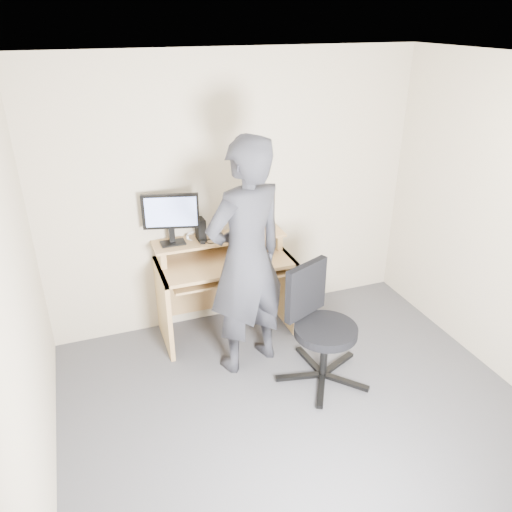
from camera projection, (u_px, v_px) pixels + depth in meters
ground at (312, 432)px, 3.63m from camera, size 3.50×3.50×0.00m
back_wall at (235, 194)px, 4.55m from camera, size 3.50×0.02×2.50m
ceiling at (337, 66)px, 2.53m from camera, size 3.50×3.50×0.02m
desk at (223, 276)px, 4.61m from camera, size 1.20×0.60×0.91m
monitor at (171, 215)px, 4.26m from camera, size 0.48×0.15×0.46m
external_drive at (201, 229)px, 4.43m from camera, size 0.07×0.13×0.20m
travel_mug at (217, 229)px, 4.46m from camera, size 0.10×0.10×0.18m
smartphone at (236, 235)px, 4.55m from camera, size 0.10×0.14×0.01m
charger at (203, 242)px, 4.39m from camera, size 0.05×0.05×0.03m
headphones at (195, 236)px, 4.51m from camera, size 0.16×0.16×0.06m
keyboard at (232, 272)px, 4.43m from camera, size 0.48×0.26×0.03m
mouse at (260, 258)px, 4.46m from camera, size 0.11×0.08×0.04m
office_chair at (319, 322)px, 3.97m from camera, size 0.76×0.75×0.96m
person at (246, 259)px, 3.93m from camera, size 0.83×0.67×1.98m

